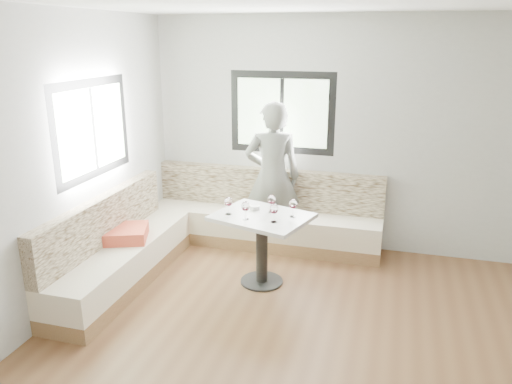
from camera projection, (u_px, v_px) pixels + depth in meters
room at (315, 196)px, 3.71m from camera, size 5.01×5.01×2.81m
banquette at (206, 233)px, 5.86m from camera, size 2.94×2.80×0.95m
table at (262, 232)px, 5.23m from camera, size 1.11×0.97×0.77m
person at (272, 177)px, 6.03m from camera, size 0.76×0.60×1.84m
olive_ramekin at (255, 207)px, 5.34m from camera, size 0.11×0.11×0.04m
wine_glass_a at (228, 202)px, 5.15m from camera, size 0.09×0.09×0.19m
wine_glass_b at (246, 207)px, 5.01m from camera, size 0.09×0.09×0.19m
wine_glass_c at (274, 210)px, 4.94m from camera, size 0.09×0.09×0.19m
wine_glass_d at (272, 200)px, 5.22m from camera, size 0.09×0.09×0.19m
wine_glass_e at (293, 205)px, 5.08m from camera, size 0.09×0.09×0.19m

